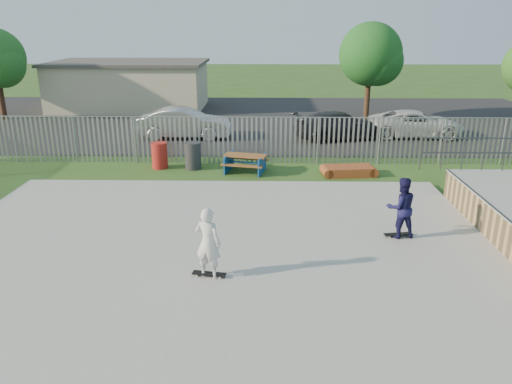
{
  "coord_description": "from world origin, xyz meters",
  "views": [
    {
      "loc": [
        1.38,
        -11.75,
        5.85
      ],
      "look_at": [
        1.11,
        2.0,
        1.1
      ],
      "focal_mm": 35.0,
      "sensor_mm": 36.0,
      "label": 1
    }
  ],
  "objects_px": {
    "funbox": "(349,171)",
    "skater_navy": "(401,208)",
    "trash_bin_red": "(160,155)",
    "trash_bin_grey": "(193,156)",
    "picnic_table": "(245,163)",
    "car_white": "(416,124)",
    "car_silver": "(185,123)",
    "skater_white": "(208,243)",
    "tree_mid": "(370,54)",
    "car_dark": "(340,126)"
  },
  "relations": [
    {
      "from": "skater_navy",
      "to": "trash_bin_grey",
      "type": "bearing_deg",
      "value": -55.03
    },
    {
      "from": "car_white",
      "to": "skater_navy",
      "type": "bearing_deg",
      "value": 163.87
    },
    {
      "from": "trash_bin_grey",
      "to": "trash_bin_red",
      "type": "bearing_deg",
      "value": 176.56
    },
    {
      "from": "skater_white",
      "to": "car_dark",
      "type": "bearing_deg",
      "value": -89.8
    },
    {
      "from": "trash_bin_grey",
      "to": "skater_navy",
      "type": "distance_m",
      "value": 9.75
    },
    {
      "from": "trash_bin_red",
      "to": "car_dark",
      "type": "distance_m",
      "value": 9.88
    },
    {
      "from": "tree_mid",
      "to": "car_silver",
      "type": "bearing_deg",
      "value": -152.25
    },
    {
      "from": "trash_bin_grey",
      "to": "car_silver",
      "type": "distance_m",
      "value": 5.73
    },
    {
      "from": "picnic_table",
      "to": "car_silver",
      "type": "relative_size",
      "value": 0.41
    },
    {
      "from": "picnic_table",
      "to": "skater_white",
      "type": "bearing_deg",
      "value": -80.49
    },
    {
      "from": "car_dark",
      "to": "skater_white",
      "type": "height_order",
      "value": "skater_white"
    },
    {
      "from": "funbox",
      "to": "skater_navy",
      "type": "distance_m",
      "value": 6.32
    },
    {
      "from": "car_silver",
      "to": "skater_white",
      "type": "height_order",
      "value": "skater_white"
    },
    {
      "from": "trash_bin_red",
      "to": "car_silver",
      "type": "distance_m",
      "value": 5.52
    },
    {
      "from": "trash_bin_red",
      "to": "trash_bin_grey",
      "type": "bearing_deg",
      "value": -3.44
    },
    {
      "from": "picnic_table",
      "to": "funbox",
      "type": "distance_m",
      "value": 4.16
    },
    {
      "from": "car_white",
      "to": "tree_mid",
      "type": "relative_size",
      "value": 0.84
    },
    {
      "from": "tree_mid",
      "to": "skater_white",
      "type": "distance_m",
      "value": 22.05
    },
    {
      "from": "trash_bin_red",
      "to": "skater_navy",
      "type": "bearing_deg",
      "value": -41.4
    },
    {
      "from": "trash_bin_grey",
      "to": "tree_mid",
      "type": "height_order",
      "value": "tree_mid"
    },
    {
      "from": "funbox",
      "to": "trash_bin_red",
      "type": "xyz_separation_m",
      "value": [
        -7.71,
        0.89,
        0.36
      ]
    },
    {
      "from": "car_white",
      "to": "picnic_table",
      "type": "bearing_deg",
      "value": 128.43
    },
    {
      "from": "car_white",
      "to": "trash_bin_red",
      "type": "bearing_deg",
      "value": 117.73
    },
    {
      "from": "trash_bin_grey",
      "to": "car_white",
      "type": "relative_size",
      "value": 0.23
    },
    {
      "from": "car_dark",
      "to": "tree_mid",
      "type": "bearing_deg",
      "value": -36.7
    },
    {
      "from": "car_silver",
      "to": "tree_mid",
      "type": "height_order",
      "value": "tree_mid"
    },
    {
      "from": "skater_white",
      "to": "trash_bin_grey",
      "type": "bearing_deg",
      "value": -60.72
    },
    {
      "from": "skater_white",
      "to": "skater_navy",
      "type": "bearing_deg",
      "value": -135.49
    },
    {
      "from": "car_white",
      "to": "tree_mid",
      "type": "xyz_separation_m",
      "value": [
        -1.66,
        4.91,
        3.2
      ]
    },
    {
      "from": "picnic_table",
      "to": "car_white",
      "type": "distance_m",
      "value": 10.91
    },
    {
      "from": "car_silver",
      "to": "car_white",
      "type": "relative_size",
      "value": 0.97
    },
    {
      "from": "picnic_table",
      "to": "car_silver",
      "type": "height_order",
      "value": "car_silver"
    },
    {
      "from": "funbox",
      "to": "trash_bin_grey",
      "type": "distance_m",
      "value": 6.37
    },
    {
      "from": "trash_bin_red",
      "to": "tree_mid",
      "type": "relative_size",
      "value": 0.19
    },
    {
      "from": "trash_bin_grey",
      "to": "car_white",
      "type": "distance_m",
      "value": 12.51
    },
    {
      "from": "car_silver",
      "to": "car_white",
      "type": "distance_m",
      "value": 12.1
    },
    {
      "from": "funbox",
      "to": "car_silver",
      "type": "height_order",
      "value": "car_silver"
    },
    {
      "from": "skater_white",
      "to": "car_silver",
      "type": "bearing_deg",
      "value": -59.96
    },
    {
      "from": "car_dark",
      "to": "trash_bin_red",
      "type": "bearing_deg",
      "value": 110.17
    },
    {
      "from": "trash_bin_red",
      "to": "trash_bin_grey",
      "type": "xyz_separation_m",
      "value": [
        1.4,
        -0.08,
        0.02
      ]
    },
    {
      "from": "picnic_table",
      "to": "tree_mid",
      "type": "bearing_deg",
      "value": 71.09
    },
    {
      "from": "funbox",
      "to": "skater_white",
      "type": "relative_size",
      "value": 1.11
    },
    {
      "from": "funbox",
      "to": "trash_bin_red",
      "type": "bearing_deg",
      "value": 167.17
    },
    {
      "from": "skater_white",
      "to": "car_white",
      "type": "bearing_deg",
      "value": -101.33
    },
    {
      "from": "trash_bin_grey",
      "to": "skater_white",
      "type": "bearing_deg",
      "value": -79.89
    },
    {
      "from": "car_silver",
      "to": "tree_mid",
      "type": "relative_size",
      "value": 0.82
    },
    {
      "from": "tree_mid",
      "to": "skater_white",
      "type": "xyz_separation_m",
      "value": [
        -7.54,
        -20.52,
        -2.9
      ]
    },
    {
      "from": "picnic_table",
      "to": "car_white",
      "type": "height_order",
      "value": "car_white"
    },
    {
      "from": "skater_navy",
      "to": "skater_white",
      "type": "distance_m",
      "value": 5.56
    },
    {
      "from": "picnic_table",
      "to": "tree_mid",
      "type": "distance_m",
      "value": 13.93
    }
  ]
}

